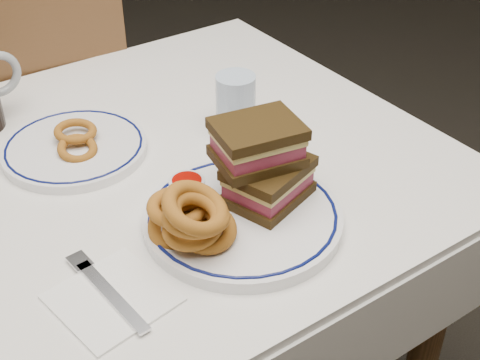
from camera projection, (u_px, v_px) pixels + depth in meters
dining_table at (73, 245)px, 1.11m from camera, size 1.27×0.87×0.75m
chair_far at (34, 144)px, 1.63m from camera, size 0.44×0.44×0.92m
main_plate at (243, 217)px, 0.98m from camera, size 0.29×0.29×0.02m
reuben_sandwich at (263, 162)px, 0.97m from camera, size 0.15×0.14×0.13m
onion_rings_main at (192, 218)px, 0.90m from camera, size 0.12×0.14×0.13m
ketchup_ramekin at (187, 187)px, 1.00m from camera, size 0.05×0.05×0.03m
water_glass at (236, 105)px, 1.17m from camera, size 0.07×0.07×0.11m
far_plate at (75, 148)px, 1.14m from camera, size 0.24×0.24×0.02m
onion_rings_far at (76, 139)px, 1.12m from camera, size 0.08×0.11×0.04m
napkin_fork at (111, 296)px, 0.86m from camera, size 0.16×0.18×0.01m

